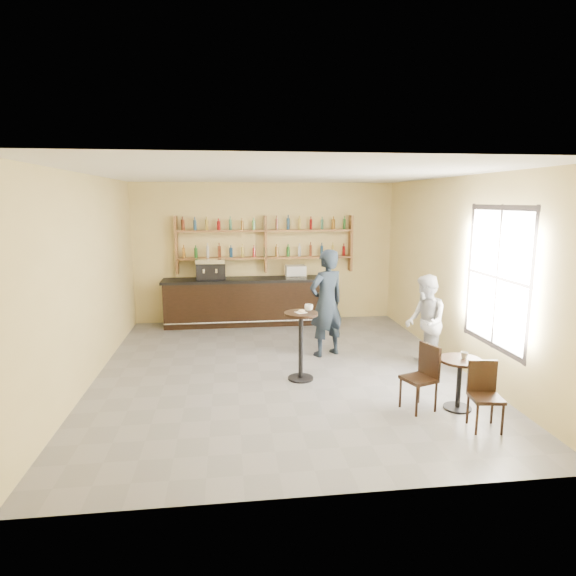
{
  "coord_description": "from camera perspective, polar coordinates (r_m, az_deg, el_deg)",
  "views": [
    {
      "loc": [
        -0.85,
        -7.62,
        2.8
      ],
      "look_at": [
        0.2,
        0.8,
        1.25
      ],
      "focal_mm": 30.0,
      "sensor_mm": 36.0,
      "label": 1
    }
  ],
  "objects": [
    {
      "name": "man_main",
      "position": [
        8.71,
        4.58,
        -1.79
      ],
      "size": [
        0.84,
        0.72,
        1.95
      ],
      "primitive_type": "imported",
      "rotation": [
        0.0,
        0.0,
        3.58
      ],
      "color": "black",
      "rests_on": "floor"
    },
    {
      "name": "espresso_machine",
      "position": [
        10.88,
        -9.18,
        2.22
      ],
      "size": [
        0.66,
        0.45,
        0.46
      ],
      "primitive_type": null,
      "rotation": [
        0.0,
        0.0,
        0.06
      ],
      "color": "black",
      "rests_on": "bar_counter"
    },
    {
      "name": "window_frame",
      "position": [
        7.56,
        23.5,
        1.12
      ],
      "size": [
        0.04,
        1.7,
        2.1
      ],
      "primitive_type": null,
      "color": "black",
      "rests_on": "wall_right"
    },
    {
      "name": "chair_west",
      "position": [
        6.8,
        15.23,
        -10.26
      ],
      "size": [
        0.49,
        0.49,
        0.89
      ],
      "primitive_type": null,
      "rotation": [
        0.0,
        0.0,
        -1.23
      ],
      "color": "black",
      "rests_on": "floor"
    },
    {
      "name": "cafe_table",
      "position": [
        7.01,
        19.59,
        -10.67
      ],
      "size": [
        0.64,
        0.64,
        0.71
      ],
      "primitive_type": null,
      "rotation": [
        0.0,
        0.0,
        0.16
      ],
      "color": "black",
      "rests_on": "floor"
    },
    {
      "name": "ceiling",
      "position": [
        7.68,
        -0.76,
        13.34
      ],
      "size": [
        7.0,
        7.0,
        0.0
      ],
      "primitive_type": "plane",
      "rotation": [
        3.14,
        0.0,
        0.0
      ],
      "color": "white",
      "rests_on": "wall_back"
    },
    {
      "name": "pedestal_table",
      "position": [
        7.61,
        1.52,
        -6.9
      ],
      "size": [
        0.61,
        0.61,
        1.09
      ],
      "primitive_type": null,
      "rotation": [
        0.0,
        0.0,
        -0.17
      ],
      "color": "black",
      "rests_on": "floor"
    },
    {
      "name": "shelf_unit",
      "position": [
        11.07,
        -2.69,
        5.21
      ],
      "size": [
        4.0,
        0.26,
        1.4
      ],
      "primitive_type": null,
      "color": "brown",
      "rests_on": "wall_back"
    },
    {
      "name": "patron_second",
      "position": [
        8.37,
        15.94,
        -3.9
      ],
      "size": [
        0.73,
        0.87,
        1.59
      ],
      "primitive_type": "imported",
      "rotation": [
        0.0,
        0.0,
        -1.75
      ],
      "color": "#A5A6AB",
      "rests_on": "floor"
    },
    {
      "name": "pastry_case",
      "position": [
        10.99,
        0.9,
        1.97
      ],
      "size": [
        0.51,
        0.43,
        0.28
      ],
      "primitive_type": null,
      "rotation": [
        0.0,
        0.0,
        -0.13
      ],
      "color": "silver",
      "rests_on": "bar_counter"
    },
    {
      "name": "chair_south",
      "position": [
        6.53,
        22.42,
        -11.86
      ],
      "size": [
        0.41,
        0.41,
        0.84
      ],
      "primitive_type": null,
      "rotation": [
        0.0,
        0.0,
        -0.13
      ],
      "color": "black",
      "rests_on": "floor"
    },
    {
      "name": "wall_right",
      "position": [
        8.62,
        19.51,
        1.75
      ],
      "size": [
        0.0,
        7.0,
        7.0
      ],
      "primitive_type": "plane",
      "rotation": [
        1.57,
        0.0,
        -1.57
      ],
      "color": "#DDC67E",
      "rests_on": "floor"
    },
    {
      "name": "floor",
      "position": [
        8.16,
        -0.71,
        -9.71
      ],
      "size": [
        7.0,
        7.0,
        0.0
      ],
      "primitive_type": "plane",
      "color": "slate",
      "rests_on": "ground"
    },
    {
      "name": "liquor_bottles",
      "position": [
        11.05,
        -2.7,
        6.09
      ],
      "size": [
        3.68,
        0.1,
        1.0
      ],
      "primitive_type": null,
      "color": "#8C5919",
      "rests_on": "shelf_unit"
    },
    {
      "name": "window_pane",
      "position": [
        7.56,
        23.54,
        1.12
      ],
      "size": [
        0.0,
        2.0,
        2.0
      ],
      "primitive_type": "plane",
      "rotation": [
        1.57,
        0.0,
        -1.57
      ],
      "color": "white",
      "rests_on": "wall_right"
    },
    {
      "name": "wall_front",
      "position": [
        4.37,
        4.41,
        -5.61
      ],
      "size": [
        7.0,
        0.0,
        7.0
      ],
      "primitive_type": "plane",
      "rotation": [
        -1.57,
        0.0,
        0.0
      ],
      "color": "#DDC67E",
      "rests_on": "floor"
    },
    {
      "name": "donut",
      "position": [
        7.45,
        1.63,
        -2.76
      ],
      "size": [
        0.12,
        0.12,
        0.04
      ],
      "primitive_type": "torus",
      "rotation": [
        0.0,
        0.0,
        0.21
      ],
      "color": "tan",
      "rests_on": "napkin"
    },
    {
      "name": "wall_left",
      "position": [
        8.01,
        -22.6,
        0.93
      ],
      "size": [
        0.0,
        7.0,
        7.0
      ],
      "primitive_type": "plane",
      "rotation": [
        1.57,
        0.0,
        1.57
      ],
      "color": "#DDC67E",
      "rests_on": "floor"
    },
    {
      "name": "wall_back",
      "position": [
        11.22,
        -2.73,
        4.2
      ],
      "size": [
        7.0,
        0.0,
        7.0
      ],
      "primitive_type": "plane",
      "rotation": [
        1.57,
        0.0,
        0.0
      ],
      "color": "#DDC67E",
      "rests_on": "floor"
    },
    {
      "name": "napkin",
      "position": [
        7.46,
        1.54,
        -2.9
      ],
      "size": [
        0.21,
        0.21,
        0.0
      ],
      "primitive_type": "cube",
      "rotation": [
        0.0,
        0.0,
        0.38
      ],
      "color": "white",
      "rests_on": "pedestal_table"
    },
    {
      "name": "cup_cafe",
      "position": [
        6.91,
        20.17,
        -7.51
      ],
      "size": [
        0.12,
        0.12,
        0.09
      ],
      "primitive_type": "imported",
      "rotation": [
        0.0,
        0.0,
        0.2
      ],
      "color": "white",
      "rests_on": "cafe_table"
    },
    {
      "name": "cup_pedestal",
      "position": [
        7.57,
        2.48,
        -2.33
      ],
      "size": [
        0.15,
        0.15,
        0.1
      ],
      "primitive_type": "imported",
      "rotation": [
        0.0,
        0.0,
        -0.12
      ],
      "color": "white",
      "rests_on": "pedestal_table"
    },
    {
      "name": "bar_counter",
      "position": [
        11.02,
        -4.53,
        -1.58
      ],
      "size": [
        3.9,
        0.76,
        1.06
      ],
      "primitive_type": null,
      "color": "black",
      "rests_on": "floor"
    }
  ]
}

